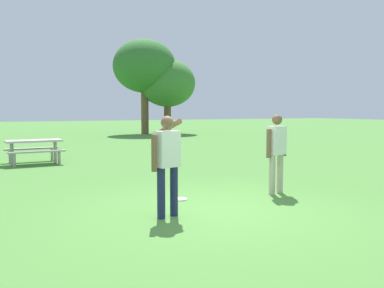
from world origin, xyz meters
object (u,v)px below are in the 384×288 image
picnic_table_near (34,146)px  tree_slender_mid (167,83)px  tree_far_right (144,67)px  person_thrower (167,158)px  person_catcher (277,149)px  frisbee (180,199)px

picnic_table_near → tree_slender_mid: tree_slender_mid is taller
tree_far_right → tree_slender_mid: size_ratio=1.25×
person_thrower → person_catcher: same height
person_catcher → frisbee: bearing=169.6°
picnic_table_near → tree_far_right: tree_far_right is taller
person_thrower → frisbee: bearing=55.6°
picnic_table_near → tree_slender_mid: size_ratio=0.33×
frisbee → tree_far_right: tree_far_right is taller
frisbee → person_catcher: bearing=-10.4°
tree_slender_mid → frisbee: bearing=-112.6°
person_thrower → picnic_table_near: person_thrower is taller
person_catcher → picnic_table_near: (-3.99, 7.30, -0.38)m
frisbee → tree_far_right: (6.99, 21.07, 4.85)m
person_catcher → tree_slender_mid: tree_slender_mid is taller
picnic_table_near → tree_far_right: 17.28m
person_thrower → tree_far_right: tree_far_right is taller
person_thrower → picnic_table_near: bearing=99.0°
person_thrower → person_catcher: size_ratio=1.00×
tree_far_right → tree_slender_mid: 2.06m
frisbee → tree_slender_mid: 22.79m
frisbee → tree_far_right: bearing=71.7°
person_thrower → tree_slender_mid: tree_slender_mid is taller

